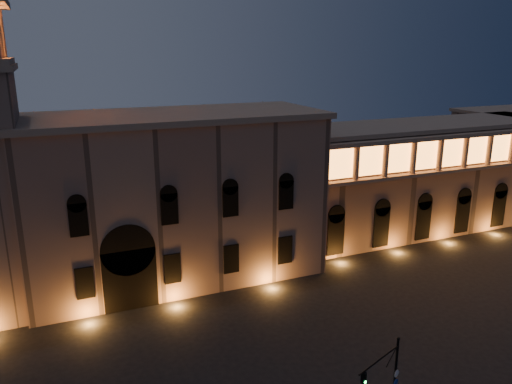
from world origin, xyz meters
TOP-DOWN VIEW (x-y plane):
  - government_building at (-2.08, 21.93)m, footprint 30.80×12.80m
  - colonnade_wing at (32.00, 23.92)m, footprint 40.60×11.50m
  - traffic_light at (4.81, -5.80)m, footprint 4.24×1.86m

SIDE VIEW (x-z plane):
  - traffic_light at x=4.81m, z-range 0.16..6.34m
  - colonnade_wing at x=32.00m, z-range 0.08..14.58m
  - government_building at x=-2.08m, z-range -0.03..17.57m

